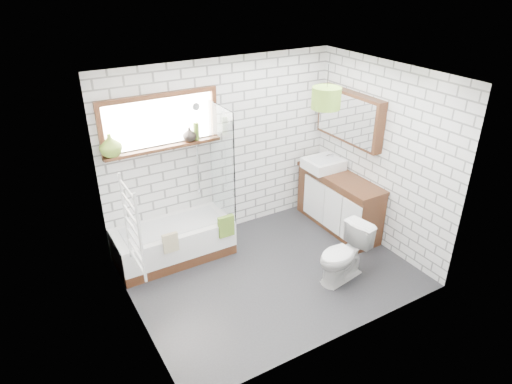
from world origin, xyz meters
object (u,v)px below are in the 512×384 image
vanity (339,202)px  pendant (326,98)px  basin (324,164)px  bathtub (174,242)px  toilet (343,254)px

vanity → pendant: pendant is taller
basin → pendant: bearing=-131.5°
vanity → basin: bearing=100.2°
bathtub → vanity: vanity is taller
toilet → bathtub: bearing=-142.2°
bathtub → vanity: bearing=-11.3°
pendant → bathtub: bearing=158.9°
bathtub → basin: 2.43m
vanity → basin: basin is taller
bathtub → toilet: 2.22m
toilet → basin: bearing=142.8°
pendant → toilet: bearing=-104.0°
basin → toilet: (-0.70, -1.35, -0.55)m
vanity → pendant: (-0.56, -0.23, 1.68)m
vanity → basin: size_ratio=2.81×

